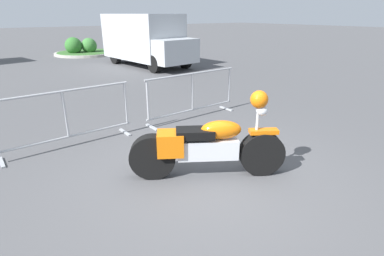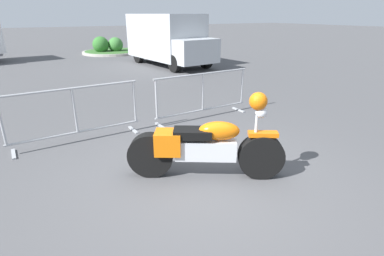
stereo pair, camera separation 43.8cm
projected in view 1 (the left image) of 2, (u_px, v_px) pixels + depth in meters
ground_plane at (207, 179)px, 4.48m from camera, size 120.00×120.00×0.00m
motorcycle at (208, 145)px, 4.41m from camera, size 2.07×1.39×1.31m
crowd_barrier_near at (66, 118)px, 5.38m from camera, size 2.46×0.51×1.07m
crowd_barrier_far at (192, 95)px, 6.93m from camera, size 2.46×0.51×1.07m
delivery_van at (145, 38)px, 13.90m from camera, size 2.48×5.18×2.31m
pedestrian at (127, 36)px, 20.39m from camera, size 0.47×0.47×1.69m
planter_island at (84, 50)px, 17.98m from camera, size 3.66×3.66×1.04m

